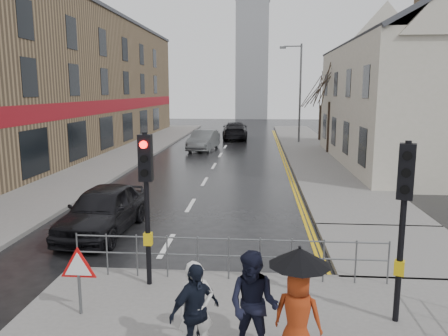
% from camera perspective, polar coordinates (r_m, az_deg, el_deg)
% --- Properties ---
extents(ground, '(120.00, 120.00, 0.00)m').
position_cam_1_polar(ground, '(10.17, -11.10, -15.76)').
color(ground, black).
rests_on(ground, ground).
extents(left_pavement, '(4.00, 44.00, 0.14)m').
position_cam_1_polar(left_pavement, '(33.35, -11.38, 2.43)').
color(left_pavement, '#605E5B').
rests_on(left_pavement, ground).
extents(right_pavement, '(4.00, 40.00, 0.14)m').
position_cam_1_polar(right_pavement, '(34.30, 11.00, 2.65)').
color(right_pavement, '#605E5B').
rests_on(right_pavement, ground).
extents(pavement_bridge_right, '(4.00, 4.20, 0.14)m').
position_cam_1_polar(pavement_bridge_right, '(13.16, 21.86, -9.87)').
color(pavement_bridge_right, '#605E5B').
rests_on(pavement_bridge_right, ground).
extents(building_left_terrace, '(8.00, 42.00, 10.00)m').
position_cam_1_polar(building_left_terrace, '(34.08, -21.23, 10.42)').
color(building_left_terrace, brown).
rests_on(building_left_terrace, ground).
extents(building_right_cream, '(9.00, 16.40, 10.10)m').
position_cam_1_polar(building_right_cream, '(28.41, 24.22, 9.98)').
color(building_right_cream, beige).
rests_on(building_right_cream, ground).
extents(church_tower, '(5.00, 5.00, 18.00)m').
position_cam_1_polar(church_tower, '(70.95, 3.69, 13.78)').
color(church_tower, gray).
rests_on(church_tower, ground).
extents(traffic_signal_near_left, '(0.28, 0.27, 3.40)m').
position_cam_1_polar(traffic_signal_near_left, '(9.50, -10.12, -1.87)').
color(traffic_signal_near_left, black).
rests_on(traffic_signal_near_left, near_pavement).
extents(traffic_signal_near_right, '(0.34, 0.33, 3.40)m').
position_cam_1_polar(traffic_signal_near_right, '(8.45, 22.47, -3.99)').
color(traffic_signal_near_right, black).
rests_on(traffic_signal_near_right, near_pavement).
extents(guard_railing_front, '(7.14, 0.04, 1.00)m').
position_cam_1_polar(guard_railing_front, '(10.06, 0.62, -10.52)').
color(guard_railing_front, '#595B5E').
rests_on(guard_railing_front, near_pavement).
extents(warning_sign, '(0.80, 0.07, 1.35)m').
position_cam_1_polar(warning_sign, '(8.96, -18.50, -12.48)').
color(warning_sign, '#595B5E').
rests_on(warning_sign, near_pavement).
extents(street_lamp, '(1.83, 0.25, 8.00)m').
position_cam_1_polar(street_lamp, '(36.94, 9.66, 10.42)').
color(street_lamp, '#595B5E').
rests_on(street_lamp, right_pavement).
extents(tree_near, '(2.40, 2.40, 6.58)m').
position_cam_1_polar(tree_near, '(31.20, 13.80, 11.15)').
color(tree_near, '#2F231A').
rests_on(tree_near, right_pavement).
extents(tree_far, '(2.40, 2.40, 5.64)m').
position_cam_1_polar(tree_far, '(39.17, 12.61, 9.88)').
color(tree_far, '#2F231A').
rests_on(tree_far, right_pavement).
extents(pedestrian_a, '(0.68, 0.57, 1.59)m').
position_cam_1_polar(pedestrian_a, '(7.36, -3.66, -18.00)').
color(pedestrian_a, silver).
rests_on(pedestrian_a, near_pavement).
extents(pedestrian_b, '(1.04, 0.93, 1.77)m').
position_cam_1_polar(pedestrian_b, '(7.31, 3.87, -17.44)').
color(pedestrian_b, black).
rests_on(pedestrian_b, near_pavement).
extents(pedestrian_with_umbrella, '(0.96, 0.96, 1.91)m').
position_cam_1_polar(pedestrian_with_umbrella, '(7.15, 9.67, -16.48)').
color(pedestrian_with_umbrella, '#942F11').
rests_on(pedestrian_with_umbrella, near_pavement).
extents(pedestrian_d, '(0.95, 0.93, 1.60)m').
position_cam_1_polar(pedestrian_d, '(7.30, -3.82, -18.24)').
color(pedestrian_d, black).
rests_on(pedestrian_d, near_pavement).
extents(car_parked, '(1.99, 4.47, 1.49)m').
position_cam_1_polar(car_parked, '(14.14, -15.52, -5.27)').
color(car_parked, black).
rests_on(car_parked, ground).
extents(car_mid, '(2.12, 4.67, 1.49)m').
position_cam_1_polar(car_mid, '(32.62, -2.67, 3.64)').
color(car_mid, '#4C4F51').
rests_on(car_mid, ground).
extents(car_far, '(2.49, 5.57, 1.59)m').
position_cam_1_polar(car_far, '(40.01, 1.44, 4.91)').
color(car_far, black).
rests_on(car_far, ground).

